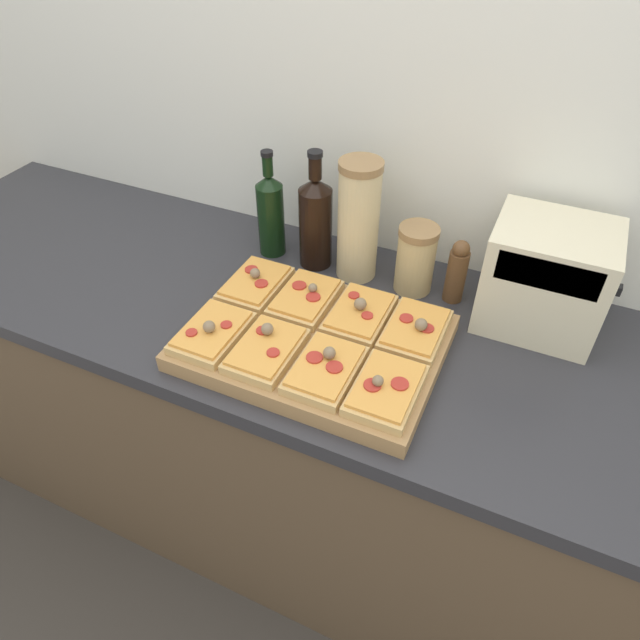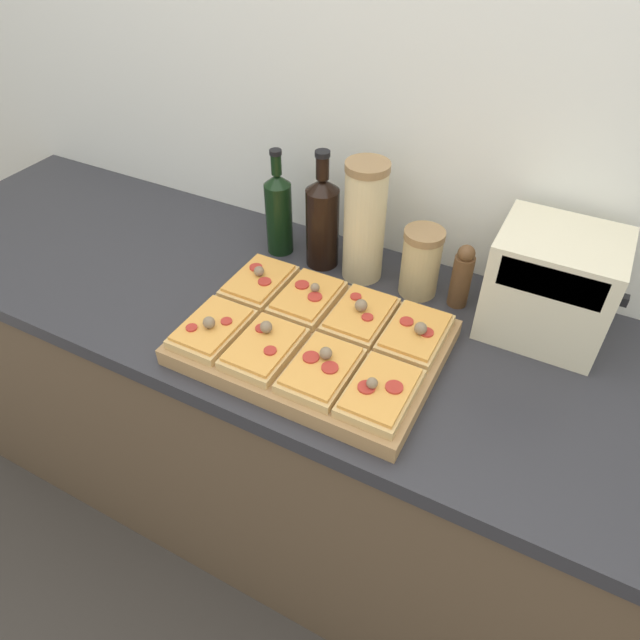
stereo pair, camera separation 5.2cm
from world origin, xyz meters
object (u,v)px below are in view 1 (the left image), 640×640
(olive_oil_bottle, at_px, (271,213))
(toaster_oven, at_px, (546,277))
(grain_jar_short, at_px, (416,259))
(grain_jar_tall, at_px, (358,221))
(pepper_mill, at_px, (457,272))
(cutting_board, at_px, (314,342))
(wine_bottle, at_px, (315,221))

(olive_oil_bottle, xyz_separation_m, toaster_oven, (0.67, -0.00, 0.01))
(olive_oil_bottle, bearing_deg, grain_jar_short, 0.00)
(grain_jar_tall, relative_size, pepper_mill, 1.87)
(grain_jar_short, relative_size, pepper_mill, 1.05)
(cutting_board, relative_size, grain_jar_short, 3.14)
(cutting_board, bearing_deg, olive_oil_bottle, 131.15)
(grain_jar_tall, distance_m, toaster_oven, 0.43)
(toaster_oven, bearing_deg, cutting_board, -144.48)
(grain_jar_tall, bearing_deg, cutting_board, -85.81)
(grain_jar_tall, xyz_separation_m, pepper_mill, (0.25, 0.00, -0.07))
(wine_bottle, height_order, toaster_oven, wine_bottle)
(pepper_mill, bearing_deg, olive_oil_bottle, 180.00)
(olive_oil_bottle, relative_size, wine_bottle, 0.92)
(grain_jar_tall, xyz_separation_m, grain_jar_short, (0.15, 0.00, -0.07))
(grain_jar_short, distance_m, toaster_oven, 0.29)
(wine_bottle, bearing_deg, toaster_oven, -0.09)
(pepper_mill, bearing_deg, grain_jar_short, 180.00)
(cutting_board, height_order, pepper_mill, pepper_mill)
(toaster_oven, bearing_deg, grain_jar_short, 179.83)
(wine_bottle, distance_m, toaster_oven, 0.55)
(grain_jar_tall, height_order, toaster_oven, grain_jar_tall)
(pepper_mill, bearing_deg, toaster_oven, -0.26)
(olive_oil_bottle, xyz_separation_m, wine_bottle, (0.12, -0.00, 0.01))
(grain_jar_short, bearing_deg, grain_jar_tall, 180.00)
(pepper_mill, relative_size, toaster_oven, 0.59)
(cutting_board, distance_m, olive_oil_bottle, 0.40)
(cutting_board, xyz_separation_m, grain_jar_short, (0.13, 0.30, 0.07))
(grain_jar_tall, bearing_deg, grain_jar_short, 0.00)
(grain_jar_short, bearing_deg, wine_bottle, -180.00)
(cutting_board, distance_m, grain_jar_tall, 0.32)
(olive_oil_bottle, relative_size, grain_jar_tall, 0.93)
(pepper_mill, bearing_deg, cutting_board, -127.34)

